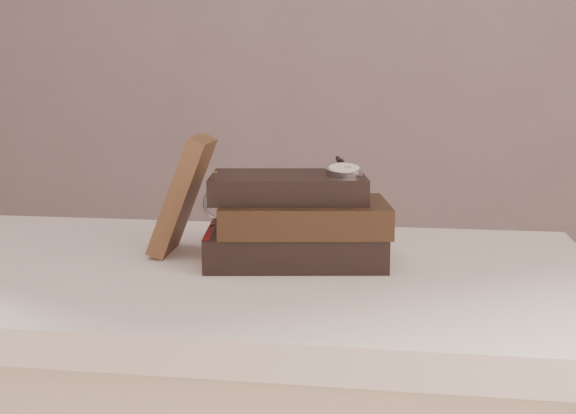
# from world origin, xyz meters

# --- Properties ---
(table) EXTENTS (1.00, 0.60, 0.75)m
(table) POSITION_xyz_m (0.00, 0.35, 0.66)
(table) COLOR silver
(table) RESTS_ON ground
(book_stack) EXTENTS (0.27, 0.20, 0.12)m
(book_stack) POSITION_xyz_m (0.10, 0.38, 0.81)
(book_stack) COLOR black
(book_stack) RESTS_ON table
(journal) EXTENTS (0.09, 0.11, 0.17)m
(journal) POSITION_xyz_m (-0.07, 0.41, 0.83)
(journal) COLOR #3D2717
(journal) RESTS_ON table
(pocket_watch) EXTENTS (0.06, 0.15, 0.02)m
(pocket_watch) POSITION_xyz_m (0.16, 0.38, 0.88)
(pocket_watch) COLOR silver
(pocket_watch) RESTS_ON book_stack
(eyeglasses) EXTENTS (0.12, 0.13, 0.05)m
(eyeglasses) POSITION_xyz_m (-0.00, 0.45, 0.82)
(eyeglasses) COLOR silver
(eyeglasses) RESTS_ON book_stack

